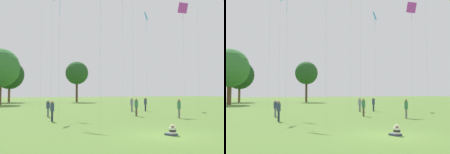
{
  "view_description": "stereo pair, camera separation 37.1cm",
  "coord_description": "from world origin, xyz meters",
  "views": [
    {
      "loc": [
        -8.66,
        -11.06,
        2.2
      ],
      "look_at": [
        0.11,
        6.45,
        3.43
      ],
      "focal_mm": 42.0,
      "sensor_mm": 36.0,
      "label": 1
    },
    {
      "loc": [
        -8.32,
        -11.23,
        2.2
      ],
      "look_at": [
        0.11,
        6.45,
        3.43
      ],
      "focal_mm": 42.0,
      "sensor_mm": 36.0,
      "label": 2
    }
  ],
  "objects": [
    {
      "name": "person_standing_3",
      "position": [
        9.54,
        16.07,
        1.04
      ],
      "size": [
        0.45,
        0.45,
        1.73
      ],
      "rotation": [
        0.0,
        0.0,
        2.69
      ],
      "color": "#282D42",
      "rests_on": "ground"
    },
    {
      "name": "kite_7",
      "position": [
        14.95,
        23.76,
        14.38
      ],
      "size": [
        1.26,
        1.19,
        15.39
      ],
      "rotation": [
        0.0,
        0.0,
        6.23
      ],
      "color": "#339EDB",
      "rests_on": "ground"
    },
    {
      "name": "seated_toddler",
      "position": [
        0.37,
        -0.08,
        0.23
      ],
      "size": [
        0.56,
        0.64,
        0.58
      ],
      "rotation": [
        0.0,
        0.0,
        0.23
      ],
      "color": "#383D56",
      "rests_on": "ground"
    },
    {
      "name": "person_standing_4",
      "position": [
        7.08,
        7.1,
        1.04
      ],
      "size": [
        0.32,
        0.32,
        1.71
      ],
      "rotation": [
        0.0,
        0.0,
        4.65
      ],
      "color": "slate",
      "rests_on": "ground"
    },
    {
      "name": "person_standing_0",
      "position": [
        7.69,
        16.22,
        0.98
      ],
      "size": [
        0.54,
        0.54,
        1.66
      ],
      "rotation": [
        0.0,
        0.0,
        0.82
      ],
      "color": "slate",
      "rests_on": "ground"
    },
    {
      "name": "person_standing_6",
      "position": [
        -3.6,
        9.58,
        0.98
      ],
      "size": [
        0.38,
        0.38,
        1.63
      ],
      "rotation": [
        0.0,
        0.0,
        3.43
      ],
      "color": "#282D42",
      "rests_on": "ground"
    },
    {
      "name": "distant_tree_1",
      "position": [
        -2.4,
        58.55,
        6.82
      ],
      "size": [
        7.15,
        7.15,
        10.41
      ],
      "color": "brown",
      "rests_on": "ground"
    },
    {
      "name": "distant_tree_3",
      "position": [
        13.04,
        52.21,
        7.37
      ],
      "size": [
        5.78,
        5.78,
        10.3
      ],
      "color": "#473323",
      "rests_on": "ground"
    },
    {
      "name": "person_standing_1",
      "position": [
        4.83,
        10.62,
        1.03
      ],
      "size": [
        0.47,
        0.47,
        1.72
      ],
      "rotation": [
        0.0,
        0.0,
        2.57
      ],
      "color": "brown",
      "rests_on": "ground"
    },
    {
      "name": "person_standing_5",
      "position": [
        -2.94,
        13.84,
        0.95
      ],
      "size": [
        0.44,
        0.44,
        1.6
      ],
      "rotation": [
        0.0,
        0.0,
        0.4
      ],
      "color": "slate",
      "rests_on": "ground"
    },
    {
      "name": "ground_plane",
      "position": [
        0.0,
        0.0,
        0.0
      ],
      "size": [
        300.0,
        300.0,
        0.0
      ],
      "primitive_type": "plane",
      "color": "#567A33"
    },
    {
      "name": "kite_0",
      "position": [
        8.27,
        19.55,
        14.87
      ],
      "size": [
        1.47,
        1.47,
        15.73
      ],
      "rotation": [
        0.0,
        0.0,
        4.7
      ],
      "color": "orange",
      "rests_on": "ground"
    },
    {
      "name": "distant_tree_0",
      "position": [
        -5.46,
        44.54,
        7.21
      ],
      "size": [
        7.64,
        7.64,
        11.07
      ],
      "color": "brown",
      "rests_on": "ground"
    },
    {
      "name": "kite_2",
      "position": [
        16.39,
        16.71,
        13.89
      ],
      "size": [
        1.48,
        0.71,
        14.86
      ],
      "rotation": [
        0.0,
        0.0,
        2.2
      ],
      "color": "#B738C6",
      "rests_on": "ground"
    }
  ]
}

